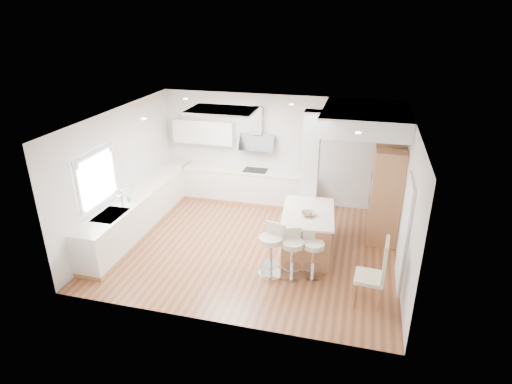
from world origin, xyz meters
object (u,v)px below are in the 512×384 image
(peninsula, at_px, (307,232))
(bar_stool_c, at_px, (313,252))
(dining_chair, at_px, (377,271))
(bar_stool_b, at_px, (292,251))
(bar_stool_a, at_px, (271,248))

(peninsula, height_order, bar_stool_c, peninsula)
(dining_chair, bearing_deg, bar_stool_c, 157.44)
(peninsula, distance_m, bar_stool_c, 0.86)
(peninsula, distance_m, bar_stool_b, 0.95)
(bar_stool_a, distance_m, bar_stool_c, 0.79)
(peninsula, relative_size, dining_chair, 1.30)
(bar_stool_a, height_order, bar_stool_b, bar_stool_a)
(bar_stool_b, xyz_separation_m, bar_stool_c, (0.38, 0.10, -0.02))
(peninsula, bearing_deg, dining_chair, -51.26)
(peninsula, bearing_deg, bar_stool_b, -104.92)
(peninsula, xyz_separation_m, bar_stool_a, (-0.55, -0.97, 0.11))
(bar_stool_a, xyz_separation_m, dining_chair, (1.92, -0.43, 0.08))
(bar_stool_a, bearing_deg, dining_chair, 2.92)
(peninsula, xyz_separation_m, bar_stool_b, (-0.15, -0.94, 0.07))
(bar_stool_b, bearing_deg, peninsula, 57.07)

